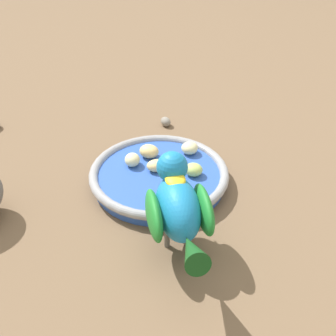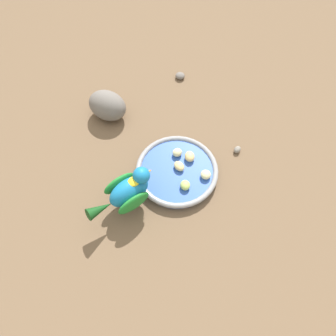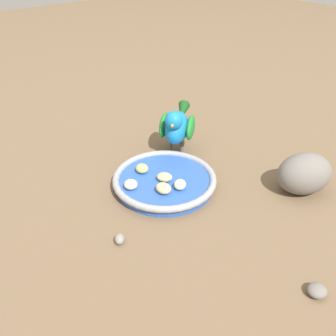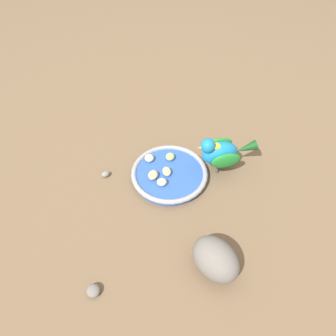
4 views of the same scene
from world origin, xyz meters
TOP-DOWN VIEW (x-y plane):
  - ground_plane at (0.00, 0.00)m, footprint 4.00×4.00m
  - feeding_bowl at (-0.02, 0.00)m, footprint 0.21×0.21m
  - apple_piece_0 at (-0.02, -0.01)m, footprint 0.04×0.04m
  - apple_piece_1 at (-0.05, -0.04)m, footprint 0.03×0.03m
  - apple_piece_2 at (-0.09, 0.01)m, footprint 0.03×0.03m
  - apple_piece_3 at (-0.02, -0.05)m, footprint 0.03×0.03m
  - apple_piece_4 at (-0.04, 0.05)m, footprint 0.03×0.03m
  - parrot at (0.09, 0.09)m, footprint 0.14×0.13m
  - rock_large at (0.18, -0.18)m, footprint 0.13×0.11m
  - pebble_0 at (-0.01, -0.34)m, footprint 0.03×0.03m
  - pebble_1 at (-0.17, -0.08)m, footprint 0.03×0.03m

SIDE VIEW (x-z plane):
  - ground_plane at x=0.00m, z-range 0.00..0.00m
  - pebble_1 at x=-0.17m, z-range 0.00..0.02m
  - pebble_0 at x=-0.01m, z-range 0.00..0.02m
  - feeding_bowl at x=-0.02m, z-range 0.00..0.03m
  - apple_piece_0 at x=-0.02m, z-range 0.02..0.04m
  - apple_piece_4 at x=-0.04m, z-range 0.02..0.04m
  - apple_piece_2 at x=-0.09m, z-range 0.02..0.04m
  - apple_piece_3 at x=-0.02m, z-range 0.02..0.04m
  - apple_piece_1 at x=-0.05m, z-range 0.02..0.04m
  - rock_large at x=0.18m, z-range 0.00..0.08m
  - parrot at x=0.09m, z-range 0.01..0.13m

